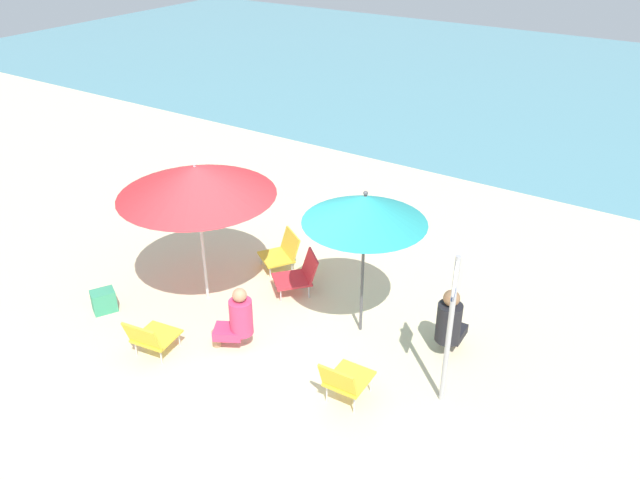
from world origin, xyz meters
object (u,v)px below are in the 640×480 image
object	(u,v)px
person_b	(237,319)
beach_chair_c	(345,380)
beach_chair_a	(282,251)
beach_bag	(104,301)
warning_sign	(452,311)
umbrella_teal	(365,209)
beach_chair_d	(299,274)
umbrella_red	(196,181)
beach_chair_b	(151,336)
person_a	(450,322)

from	to	relation	value
person_b	beach_chair_c	bearing A→B (deg)	146.71
beach_chair_a	beach_bag	distance (m)	2.70
person_b	warning_sign	xyz separation A→B (m)	(2.58, 0.53, 0.80)
warning_sign	beach_bag	distance (m)	4.88
beach_bag	person_b	bearing A→B (deg)	10.94
umbrella_teal	beach_chair_d	distance (m)	1.94
warning_sign	umbrella_red	bearing A→B (deg)	162.50
person_b	beach_bag	world-z (taller)	person_b
person_b	umbrella_teal	bearing A→B (deg)	-163.11
beach_chair_b	beach_chair_d	xyz separation A→B (m)	(0.73, 2.21, 0.00)
beach_chair_b	person_b	size ratio (longest dim) A/B	0.70
person_b	beach_bag	xyz separation A→B (m)	(-2.08, -0.40, -0.27)
umbrella_red	beach_bag	world-z (taller)	umbrella_red
beach_chair_c	beach_chair_d	world-z (taller)	beach_chair_c
beach_bag	umbrella_red	bearing A→B (deg)	46.16
beach_chair_a	person_a	distance (m)	3.03
beach_chair_c	beach_bag	size ratio (longest dim) A/B	1.93
beach_chair_a	beach_chair_d	xyz separation A→B (m)	(0.61, -0.43, 0.02)
umbrella_red	umbrella_teal	xyz separation A→B (m)	(2.23, 0.55, -0.04)
beach_chair_d	person_b	distance (m)	1.48
beach_chair_c	beach_chair_d	size ratio (longest dim) A/B	0.81
beach_chair_b	beach_bag	distance (m)	1.34
beach_chair_a	warning_sign	bearing A→B (deg)	100.37
beach_chair_d	umbrella_teal	bearing A→B (deg)	117.85
beach_chair_c	person_a	distance (m)	1.62
beach_chair_b	beach_chair_c	bearing A→B (deg)	-84.47
umbrella_teal	beach_chair_c	world-z (taller)	umbrella_teal
beach_chair_d	beach_chair_a	bearing A→B (deg)	-82.80
umbrella_red	beach_chair_d	xyz separation A→B (m)	(1.03, 0.85, -1.54)
umbrella_red	person_b	xyz separation A→B (m)	(1.10, -0.62, -1.41)
umbrella_red	beach_chair_d	bearing A→B (deg)	39.54
beach_chair_d	beach_bag	bearing A→B (deg)	-5.01
umbrella_red	beach_chair_b	distance (m)	2.08
beach_chair_a	beach_chair_b	size ratio (longest dim) A/B	1.17
beach_chair_c	beach_chair_d	bearing A→B (deg)	45.17
umbrella_red	person_b	bearing A→B (deg)	-29.71
umbrella_red	beach_chair_d	world-z (taller)	umbrella_red
beach_bag	beach_chair_b	bearing A→B (deg)	-14.38
beach_chair_a	warning_sign	world-z (taller)	warning_sign
beach_chair_c	person_a	size ratio (longest dim) A/B	0.65
beach_chair_c	person_b	world-z (taller)	person_b
umbrella_teal	beach_chair_a	bearing A→B (deg)	158.07
umbrella_teal	warning_sign	size ratio (longest dim) A/B	1.06
beach_chair_a	beach_bag	bearing A→B (deg)	1.86
beach_chair_d	person_b	bearing A→B (deg)	44.63
umbrella_red	beach_chair_b	size ratio (longest dim) A/B	3.39
warning_sign	beach_chair_d	bearing A→B (deg)	144.37
umbrella_teal	person_a	world-z (taller)	umbrella_teal
beach_chair_d	warning_sign	xyz separation A→B (m)	(2.65, -0.94, 0.93)
beach_chair_b	beach_chair_d	distance (m)	2.32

